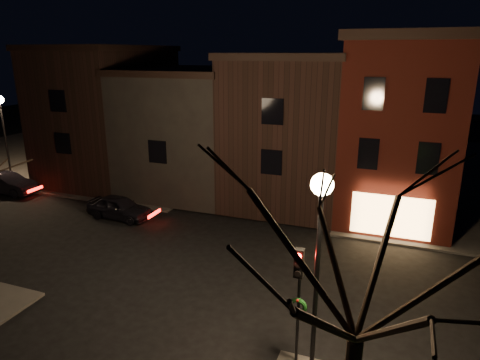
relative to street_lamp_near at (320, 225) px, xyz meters
The scene contains 12 objects.
ground 10.06m from the street_lamp_near, 135.94° to the left, with size 120.00×120.00×0.00m, color black.
sidewalk_far_left 37.26m from the street_lamp_near, 135.22° to the left, with size 30.00×30.00×0.12m, color #2D2B28.
corner_building 15.58m from the street_lamp_near, 83.37° to the left, with size 6.50×8.50×10.50m.
row_building_a 17.16m from the street_lamp_near, 105.90° to the left, with size 7.30×10.30×9.40m.
row_building_b 20.39m from the street_lamp_near, 125.91° to the left, with size 7.80×10.30×8.40m.
row_building_c 25.32m from the street_lamp_near, 139.33° to the left, with size 7.30×10.30×9.90m.
street_lamp_near is the anchor object (origin of this frame).
street_lamp_far 28.00m from the street_lamp_near, 154.17° to the left, with size 0.60×0.60×6.48m.
traffic_signal 2.49m from the street_lamp_near, 140.63° to the left, with size 0.58×0.38×4.05m.
bare_tree_right 2.98m from the street_lamp_near, 62.53° to the right, with size 6.40×6.40×8.50m.
parked_car_a 16.93m from the street_lamp_near, 145.43° to the left, with size 1.62×4.02×1.37m, color black.
parked_car_b 26.16m from the street_lamp_near, 156.26° to the left, with size 1.53×4.39×1.45m, color black.
Camera 1 is at (7.91, -16.63, 9.60)m, focal length 32.00 mm.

